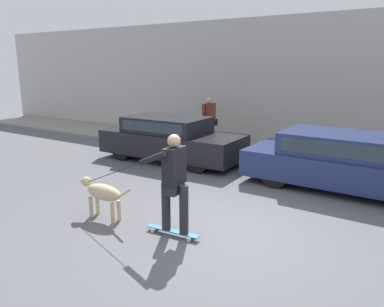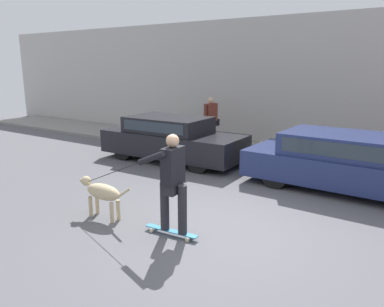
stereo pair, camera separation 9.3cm
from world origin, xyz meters
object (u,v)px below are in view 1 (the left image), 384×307
(dog, at_px, (103,193))
(pedestrian_with_bag, at_px, (209,119))
(parked_car_0, at_px, (171,139))
(fire_hydrant, at_px, (260,153))
(parked_car_1, at_px, (346,162))
(skateboarder, at_px, (174,180))

(dog, relative_size, pedestrian_with_bag, 0.79)
(parked_car_0, height_order, fire_hydrant, parked_car_0)
(parked_car_1, xyz_separation_m, fire_hydrant, (-2.39, 0.81, -0.26))
(parked_car_0, xyz_separation_m, skateboarder, (2.98, -4.00, 0.33))
(parked_car_0, distance_m, fire_hydrant, 2.57)
(parked_car_0, height_order, parked_car_1, parked_car_0)
(skateboarder, bearing_deg, parked_car_0, -56.96)
(dog, bearing_deg, parked_car_1, -128.81)
(parked_car_1, distance_m, pedestrian_with_bag, 5.27)
(parked_car_1, relative_size, pedestrian_with_bag, 2.87)
(dog, distance_m, skateboarder, 1.59)
(dog, height_order, skateboarder, skateboarder)
(parked_car_0, relative_size, fire_hydrant, 6.04)
(parked_car_0, distance_m, parked_car_1, 4.81)
(parked_car_0, xyz_separation_m, dog, (1.47, -4.10, -0.15))
(parked_car_1, relative_size, dog, 3.62)
(skateboarder, height_order, fire_hydrant, skateboarder)
(dog, relative_size, fire_hydrant, 1.79)
(skateboarder, distance_m, pedestrian_with_bag, 6.84)
(dog, xyz_separation_m, skateboarder, (1.51, 0.10, 0.48))
(pedestrian_with_bag, distance_m, fire_hydrant, 2.83)
(parked_car_1, xyz_separation_m, pedestrian_with_bag, (-4.79, 2.16, 0.35))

